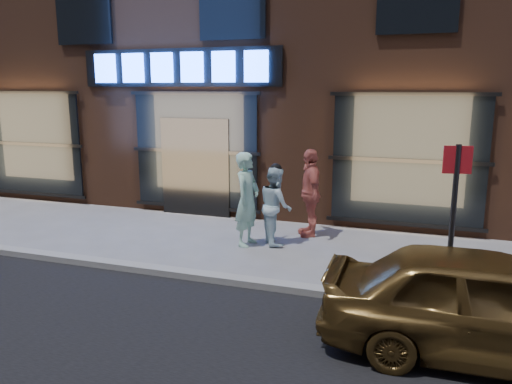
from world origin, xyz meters
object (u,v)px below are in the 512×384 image
Objects in this scene: gold_sedan at (490,305)px; sign_post at (453,212)px; man_cap at (276,205)px; passerby at (310,193)px; man_bowtie at (247,199)px.

gold_sedan is 1.53m from sign_post.
man_cap reaches higher than gold_sedan.
man_bowtie is at bearing -68.02° from passerby.
man_cap is 0.96m from passerby.
man_cap is at bearing -55.64° from man_bowtie.
passerby reaches higher than gold_sedan.
sign_post is (3.72, -1.93, 0.50)m from man_bowtie.
sign_post is at bearing -155.55° from man_cap.
passerby is 0.48× the size of gold_sedan.
passerby is at bearing -37.90° from man_bowtie.
man_bowtie reaches higher than gold_sedan.
gold_sedan is at bearing -83.08° from sign_post.
man_bowtie is 1.19× the size of man_cap.
sign_post is (-0.40, 1.26, 0.78)m from gold_sedan.
gold_sedan is (3.62, -3.46, -0.13)m from man_cap.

